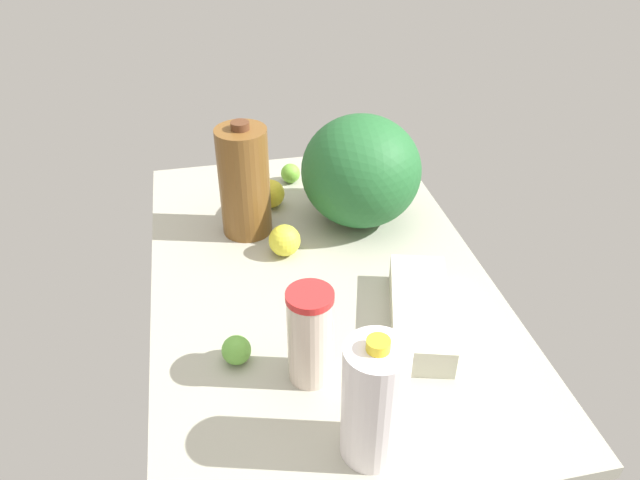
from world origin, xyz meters
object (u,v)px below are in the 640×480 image
(egg_carton, at_px, (420,312))
(lemon_beside_bowl, at_px, (271,194))
(watermelon, at_px, (361,171))
(chocolate_milk_jug, at_px, (244,182))
(lemon_far_back, at_px, (285,240))
(tumbler_cup, at_px, (310,336))
(lime_loose, at_px, (291,173))
(lime_by_jug, at_px, (236,350))
(lemon_near_front, at_px, (379,161))
(milk_jug, at_px, (374,402))

(egg_carton, bearing_deg, lemon_beside_bowl, -140.02)
(watermelon, distance_m, egg_carton, 0.43)
(chocolate_milk_jug, bearing_deg, lemon_beside_bowl, 144.17)
(egg_carton, xyz_separation_m, lemon_far_back, (-0.30, -0.23, 0.01))
(tumbler_cup, xyz_separation_m, lime_loose, (-0.75, 0.09, -0.07))
(lemon_far_back, relative_size, lime_by_jug, 1.33)
(lemon_near_front, height_order, lime_by_jug, lemon_near_front)
(lime_loose, xyz_separation_m, lemon_beside_bowl, (0.12, -0.07, 0.01))
(chocolate_milk_jug, height_order, lime_loose, chocolate_milk_jug)
(tumbler_cup, distance_m, lime_loose, 0.75)
(egg_carton, xyz_separation_m, lemon_near_front, (-0.66, 0.11, 0.00))
(lemon_far_back, xyz_separation_m, lime_by_jug, (0.33, -0.15, -0.01))
(milk_jug, height_order, lemon_near_front, milk_jug)
(tumbler_cup, bearing_deg, egg_carton, 110.94)
(tumbler_cup, height_order, milk_jug, milk_jug)
(chocolate_milk_jug, distance_m, lemon_beside_bowl, 0.16)
(chocolate_milk_jug, distance_m, egg_carton, 0.54)
(tumbler_cup, xyz_separation_m, lemon_near_front, (-0.76, 0.36, -0.07))
(lime_by_jug, bearing_deg, lemon_far_back, 156.10)
(milk_jug, xyz_separation_m, lime_by_jug, (-0.25, -0.20, -0.09))
(chocolate_milk_jug, relative_size, lime_by_jug, 5.14)
(chocolate_milk_jug, relative_size, watermelon, 0.98)
(chocolate_milk_jug, relative_size, lemon_far_back, 3.86)
(milk_jug, xyz_separation_m, watermelon, (-0.70, 0.16, 0.02))
(tumbler_cup, height_order, lime_by_jug, tumbler_cup)
(egg_carton, relative_size, lemon_far_back, 4.02)
(egg_carton, bearing_deg, watermelon, -161.47)
(tumbler_cup, relative_size, lemon_near_front, 2.94)
(watermelon, bearing_deg, lemon_near_front, 152.61)
(chocolate_milk_jug, distance_m, lime_by_jug, 0.48)
(milk_jug, bearing_deg, lemon_near_front, 162.85)
(chocolate_milk_jug, bearing_deg, milk_jug, 10.14)
(milk_jug, height_order, watermelon, watermelon)
(lemon_near_front, bearing_deg, milk_jug, -17.15)
(watermelon, distance_m, lemon_beside_bowl, 0.26)
(tumbler_cup, relative_size, lime_loose, 3.59)
(lemon_far_back, bearing_deg, lime_loose, 168.09)
(lime_loose, relative_size, lime_by_jug, 0.96)
(lemon_near_front, bearing_deg, lime_by_jug, -35.28)
(tumbler_cup, xyz_separation_m, watermelon, (-0.51, 0.23, 0.04))
(lemon_beside_bowl, distance_m, lime_by_jug, 0.58)
(lemon_far_back, bearing_deg, egg_carton, 37.52)
(watermelon, bearing_deg, egg_carton, 2.41)
(lime_loose, bearing_deg, milk_jug, -1.39)
(lemon_near_front, xyz_separation_m, lime_loose, (0.01, -0.27, -0.01))
(milk_jug, distance_m, lime_loose, 0.93)
(milk_jug, bearing_deg, lemon_beside_bowl, -176.33)
(lemon_beside_bowl, bearing_deg, milk_jug, 3.67)
(egg_carton, distance_m, lime_loose, 0.67)
(egg_carton, xyz_separation_m, lemon_beside_bowl, (-0.53, -0.23, 0.01))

